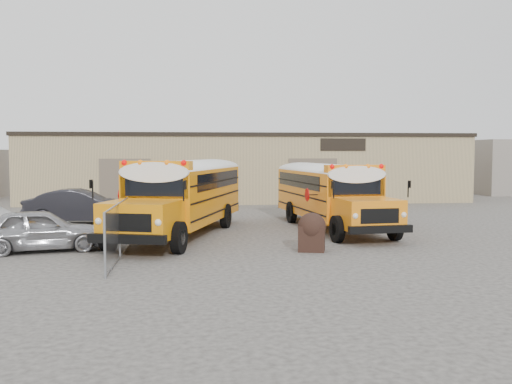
{
  "coord_description": "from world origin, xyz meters",
  "views": [
    {
      "loc": [
        -3.54,
        -21.46,
        3.4
      ],
      "look_at": [
        -0.85,
        4.16,
        1.6
      ],
      "focal_mm": 40.0,
      "sensor_mm": 36.0,
      "label": 1
    }
  ],
  "objects": [
    {
      "name": "school_bus_left",
      "position": [
        -2.23,
        8.43,
        1.81
      ],
      "size": [
        5.53,
        11.0,
        3.13
      ],
      "color": "orange",
      "rests_on": "ground"
    },
    {
      "name": "school_bus_right",
      "position": [
        1.74,
        9.72,
        1.7
      ],
      "size": [
        3.56,
        10.25,
        2.94
      ],
      "color": "orange",
      "rests_on": "ground"
    },
    {
      "name": "warehouse",
      "position": [
        -0.0,
        19.99,
        2.37
      ],
      "size": [
        30.2,
        10.2,
        4.67
      ],
      "color": "tan",
      "rests_on": "ground"
    },
    {
      "name": "car_dark",
      "position": [
        -9.07,
        6.24,
        0.82
      ],
      "size": [
        5.08,
        2.01,
        1.65
      ],
      "primitive_type": "imported",
      "rotation": [
        0.0,
        0.0,
        1.52
      ],
      "color": "black",
      "rests_on": "ground"
    },
    {
      "name": "tarp_bundle",
      "position": [
        0.4,
        -2.32,
        0.68
      ],
      "size": [
        1.06,
        1.0,
        1.33
      ],
      "color": "black",
      "rests_on": "ground"
    },
    {
      "name": "ground",
      "position": [
        0.0,
        0.0,
        0.0
      ],
      "size": [
        120.0,
        120.0,
        0.0
      ],
      "primitive_type": "plane",
      "color": "#3B3936",
      "rests_on": "ground"
    },
    {
      "name": "car_silver",
      "position": [
        -8.9,
        -1.38,
        0.74
      ],
      "size": [
        4.63,
        2.72,
        1.48
      ],
      "primitive_type": "imported",
      "rotation": [
        0.0,
        0.0,
        1.81
      ],
      "color": "#A4A4A8",
      "rests_on": "ground"
    },
    {
      "name": "chainlink_fence",
      "position": [
        -6.0,
        3.0,
        0.9
      ],
      "size": [
        0.07,
        18.07,
        1.81
      ],
      "color": "gray",
      "rests_on": "ground"
    }
  ]
}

